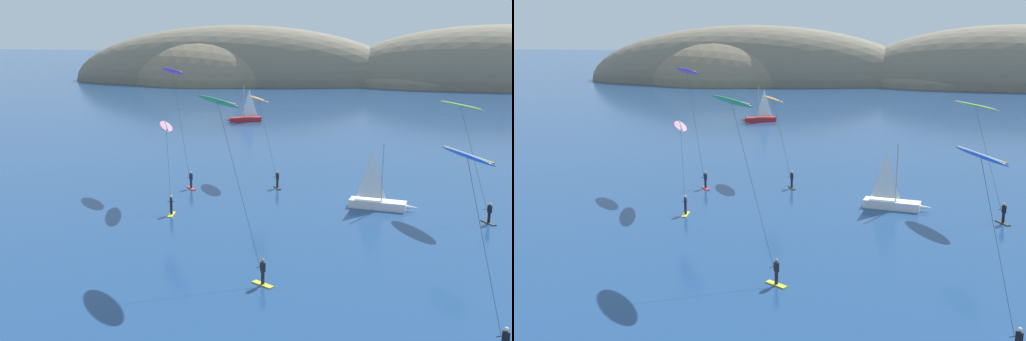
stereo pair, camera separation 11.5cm
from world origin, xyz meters
TOP-DOWN VIEW (x-y plane):
  - headland_island at (4.57, 147.55)m, footprint 150.44×58.15m
  - sailboat_near at (8.32, 32.80)m, footprint 5.97×2.23m
  - sailboat_far at (-11.76, 78.10)m, footprint 5.84×3.15m
  - kitesurfer_green at (-2.71, 19.17)m, footprint 6.61×7.50m
  - kitesurfer_pink at (-10.40, 32.15)m, footprint 3.27×7.87m
  - kitesurfer_purple at (-11.62, 39.14)m, footprint 4.85×5.60m
  - kitesurfer_lime at (14.69, 33.87)m, footprint 4.67×7.85m
  - kitesurfer_orange at (-3.71, 42.65)m, footprint 4.76×8.12m
  - kitesurfer_blue at (11.82, 11.63)m, footprint 3.76×6.94m

SIDE VIEW (x-z plane):
  - headland_island at x=4.57m, z-range -14.63..14.63m
  - sailboat_near at x=8.32m, z-range -2.21..3.49m
  - sailboat_far at x=-11.76m, z-range -2.21..3.49m
  - kitesurfer_pink at x=-10.40m, z-range 2.66..9.65m
  - kitesurfer_orange at x=-3.71m, z-range 3.18..11.44m
  - kitesurfer_lime at x=14.69m, z-range 3.69..12.83m
  - kitesurfer_blue at x=11.82m, z-range 3.54..13.00m
  - kitesurfer_green at x=-2.71m, z-range 4.33..15.41m
  - kitesurfer_purple at x=-11.62m, z-range 4.22..15.59m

